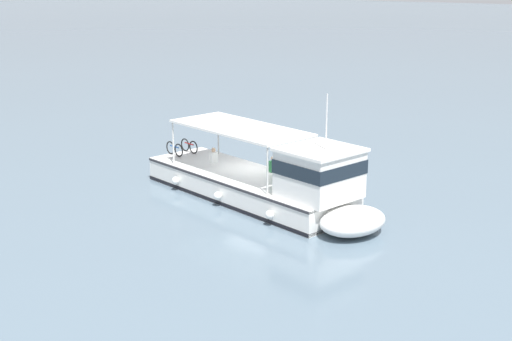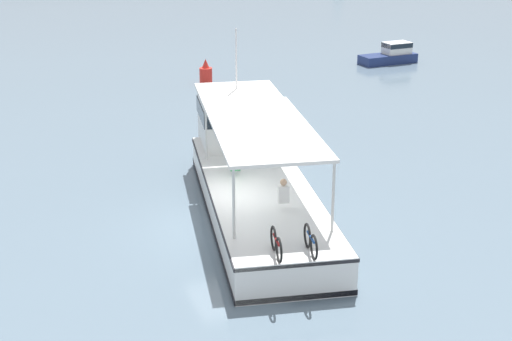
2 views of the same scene
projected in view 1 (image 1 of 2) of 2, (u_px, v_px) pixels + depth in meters
ground_plane at (257, 190)px, 33.02m from camera, size 400.00×400.00×0.00m
ferry_main at (272, 184)px, 30.50m from camera, size 5.62×13.07×5.32m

